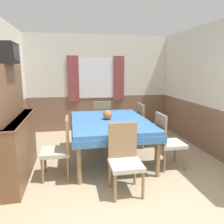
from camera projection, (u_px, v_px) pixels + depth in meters
wall_back at (99, 83)px, 6.04m from camera, size 4.28×0.10×2.60m
wall_left at (0, 94)px, 3.68m from camera, size 0.05×4.51×2.60m
wall_right at (209, 89)px, 4.41m from camera, size 0.05×4.51×2.60m
dining_table at (110, 125)px, 4.11m from camera, size 1.44×1.91×0.77m
chair_head_near at (125, 157)px, 3.05m from camera, size 0.44×0.44×0.97m
chair_right_far at (146, 124)px, 4.84m from camera, size 0.44×0.44×0.97m
chair_head_window at (102, 120)px, 5.24m from camera, size 0.44×0.44×0.97m
chair_right_near at (167, 140)px, 3.79m from camera, size 0.44×0.44×0.97m
chair_left_near at (60, 146)px, 3.45m from camera, size 0.44×0.44×0.97m
sideboard at (11, 132)px, 3.37m from camera, size 0.46×1.52×1.78m
tv at (6, 53)px, 3.05m from camera, size 0.29×0.47×0.30m
vase at (108, 115)px, 4.13m from camera, size 0.18×0.18×0.18m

